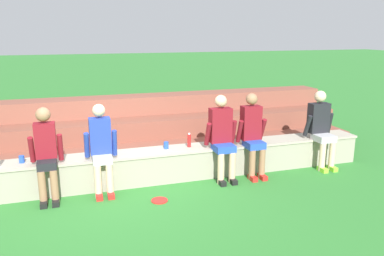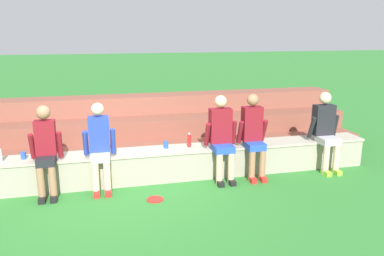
# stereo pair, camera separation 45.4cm
# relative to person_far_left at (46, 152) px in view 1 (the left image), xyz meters

# --- Properties ---
(ground_plane) EXTENTS (80.00, 80.00, 0.00)m
(ground_plane) POSITION_rel_person_far_left_xyz_m (1.08, 0.01, -0.76)
(ground_plane) COLOR #2D752D
(stone_seating_wall) EXTENTS (9.14, 0.53, 0.54)m
(stone_seating_wall) POSITION_rel_person_far_left_xyz_m (1.08, 0.26, -0.47)
(stone_seating_wall) COLOR gray
(stone_seating_wall) RESTS_ON ground
(brick_bleachers) EXTENTS (10.12, 1.85, 1.15)m
(brick_bleachers) POSITION_rel_person_far_left_xyz_m (1.08, 1.92, -0.31)
(brick_bleachers) COLOR brown
(brick_bleachers) RESTS_ON ground
(person_far_left) EXTENTS (0.49, 0.55, 1.42)m
(person_far_left) POSITION_rel_person_far_left_xyz_m (0.00, 0.00, 0.00)
(person_far_left) COLOR #996B4C
(person_far_left) RESTS_ON ground
(person_left_of_center) EXTENTS (0.50, 0.49, 1.42)m
(person_left_of_center) POSITION_rel_person_far_left_xyz_m (0.80, -0.01, -0.00)
(person_left_of_center) COLOR beige
(person_left_of_center) RESTS_ON ground
(person_center) EXTENTS (0.55, 0.56, 1.46)m
(person_center) POSITION_rel_person_far_left_xyz_m (2.82, -0.01, 0.03)
(person_center) COLOR #DBAD89
(person_center) RESTS_ON ground
(person_right_of_center) EXTENTS (0.52, 0.55, 1.46)m
(person_right_of_center) POSITION_rel_person_far_left_xyz_m (3.40, -0.00, 0.02)
(person_right_of_center) COLOR #996B4C
(person_right_of_center) RESTS_ON ground
(person_far_right) EXTENTS (0.56, 0.60, 1.44)m
(person_far_right) POSITION_rel_person_far_left_xyz_m (4.82, 0.02, 0.02)
(person_far_right) COLOR beige
(person_far_right) RESTS_ON ground
(water_bottle_mid_right) EXTENTS (0.06, 0.06, 0.25)m
(water_bottle_mid_right) POSITION_rel_person_far_left_xyz_m (2.32, 0.28, -0.10)
(water_bottle_mid_right) COLOR red
(water_bottle_mid_right) RESTS_ON stone_seating_wall
(plastic_cup_left_end) EXTENTS (0.09, 0.09, 0.12)m
(plastic_cup_left_end) POSITION_rel_person_far_left_xyz_m (1.92, 0.32, -0.16)
(plastic_cup_left_end) COLOR blue
(plastic_cup_left_end) RESTS_ON stone_seating_wall
(plastic_cup_middle) EXTENTS (0.08, 0.08, 0.11)m
(plastic_cup_middle) POSITION_rel_person_far_left_xyz_m (-0.38, 0.28, -0.17)
(plastic_cup_middle) COLOR blue
(plastic_cup_middle) RESTS_ON stone_seating_wall
(frisbee) EXTENTS (0.25, 0.25, 0.02)m
(frisbee) POSITION_rel_person_far_left_xyz_m (1.58, -0.59, -0.75)
(frisbee) COLOR red
(frisbee) RESTS_ON ground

